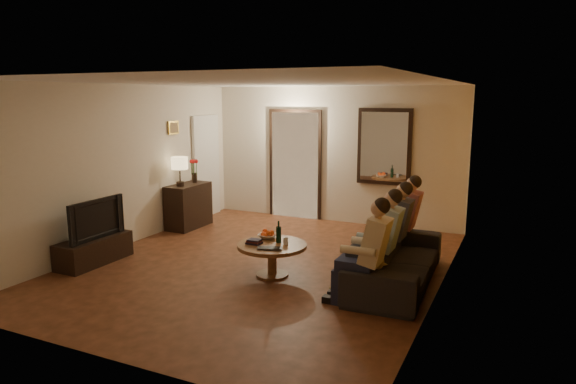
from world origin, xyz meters
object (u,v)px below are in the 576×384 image
at_px(person_b, 383,244).
at_px(laptop, 269,249).
at_px(tv_stand, 94,250).
at_px(person_d, 405,223).
at_px(table_lamp, 180,171).
at_px(dresser, 188,206).
at_px(person_c, 395,232).
at_px(person_a, 370,257).
at_px(dog, 358,272).
at_px(coffee_table, 272,260).
at_px(bowl, 268,236).
at_px(sofa, 396,259).
at_px(tv, 92,218).
at_px(wine_bottle, 279,231).

xyz_separation_m(person_b, laptop, (-1.39, -0.42, -0.14)).
xyz_separation_m(tv_stand, person_d, (4.10, 1.96, 0.41)).
bearing_deg(laptop, table_lamp, 128.74).
distance_m(dresser, person_c, 4.21).
relative_size(person_a, person_d, 1.00).
xyz_separation_m(person_b, person_c, (0.00, 0.60, 0.00)).
distance_m(person_d, dog, 1.54).
relative_size(table_lamp, person_a, 0.45).
bearing_deg(coffee_table, bowl, 129.29).
relative_size(person_c, bowl, 4.63).
distance_m(tv_stand, sofa, 4.33).
bearing_deg(person_c, tv_stand, -161.64).
xyz_separation_m(dresser, tv_stand, (0.00, -2.33, -0.22)).
bearing_deg(person_a, coffee_table, 162.93).
xyz_separation_m(table_lamp, person_c, (4.10, -0.75, -0.48)).
bearing_deg(dresser, coffee_table, -33.21).
distance_m(tv, bowl, 2.58).
height_order(tv_stand, tv, tv).
xyz_separation_m(tv_stand, person_c, (4.10, 1.36, 0.41)).
relative_size(person_c, coffee_table, 1.28).
bearing_deg(dresser, laptop, -36.27).
relative_size(person_c, laptop, 3.65).
relative_size(table_lamp, person_d, 0.45).
relative_size(table_lamp, laptop, 1.64).
distance_m(dog, wine_bottle, 1.27).
bearing_deg(tv_stand, dresser, 90.00).
xyz_separation_m(person_d, dog, (-0.24, -1.48, -0.32)).
height_order(person_b, coffee_table, person_b).
height_order(coffee_table, wine_bottle, wine_bottle).
distance_m(tv, person_b, 4.17).
relative_size(tv, person_d, 0.84).
distance_m(table_lamp, bowl, 2.81).
bearing_deg(bowl, dresser, 148.51).
bearing_deg(coffee_table, tv, -166.72).
bearing_deg(person_c, dog, -104.94).
distance_m(coffee_table, laptop, 0.38).
distance_m(person_d, wine_bottle, 1.90).
height_order(table_lamp, tv, table_lamp).
distance_m(sofa, person_b, 0.42).
distance_m(table_lamp, wine_bottle, 3.04).
bearing_deg(person_a, bowl, 157.90).
xyz_separation_m(tv, person_d, (4.10, 1.96, -0.07)).
bearing_deg(tv_stand, coffee_table, 13.28).
xyz_separation_m(person_a, bowl, (-1.67, 0.68, -0.12)).
distance_m(person_a, person_c, 1.20).
distance_m(person_b, person_d, 1.20).
distance_m(person_c, person_d, 0.60).
xyz_separation_m(dresser, coffee_table, (2.61, -1.71, -0.18)).
bearing_deg(bowl, coffee_table, -50.71).
relative_size(table_lamp, person_b, 0.45).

